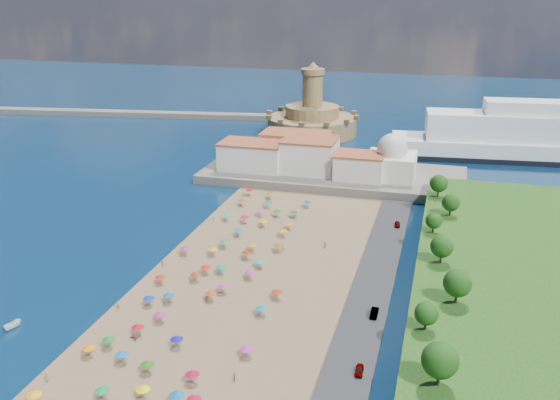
% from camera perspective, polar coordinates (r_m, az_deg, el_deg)
% --- Properties ---
extents(ground, '(700.00, 700.00, 0.00)m').
position_cam_1_polar(ground, '(154.83, -3.90, -5.62)').
color(ground, '#071938').
rests_on(ground, ground).
extents(terrace, '(90.00, 36.00, 3.00)m').
position_cam_1_polar(terrace, '(218.15, 4.86, 2.26)').
color(terrace, '#59544C').
rests_on(terrace, ground).
extents(jetty, '(18.00, 70.00, 2.40)m').
position_cam_1_polar(jetty, '(255.63, 1.47, 4.80)').
color(jetty, '#59544C').
rests_on(jetty, ground).
extents(breakwater, '(199.03, 34.77, 2.60)m').
position_cam_1_polar(breakwater, '(331.95, -13.37, 7.68)').
color(breakwater, '#59544C').
rests_on(breakwater, ground).
extents(waterfront_buildings, '(57.00, 29.00, 11.00)m').
position_cam_1_polar(waterfront_buildings, '(219.60, 1.59, 4.17)').
color(waterfront_buildings, silver).
rests_on(waterfront_buildings, terrace).
extents(domed_building, '(16.00, 16.00, 15.00)m').
position_cam_1_polar(domed_building, '(211.64, 10.16, 3.60)').
color(domed_building, silver).
rests_on(domed_building, terrace).
extents(fortress, '(40.00, 40.00, 32.40)m').
position_cam_1_polar(fortress, '(282.84, 2.95, 7.34)').
color(fortress, '#A68353').
rests_on(fortress, ground).
extents(beach_parasols, '(31.76, 116.20, 2.20)m').
position_cam_1_polar(beach_parasols, '(145.22, -5.78, -6.50)').
color(beach_parasols, gray).
rests_on(beach_parasols, beach).
extents(beachgoers, '(36.50, 100.33, 1.89)m').
position_cam_1_polar(beachgoers, '(155.97, -4.37, -4.98)').
color(beachgoers, tan).
rests_on(beachgoers, beach).
extents(parked_cars, '(1.79, 75.46, 1.36)m').
position_cam_1_polar(parked_cars, '(139.56, 9.14, -8.16)').
color(parked_cars, gray).
rests_on(parked_cars, promenade).
extents(hillside_trees, '(11.13, 111.44, 7.44)m').
position_cam_1_polar(hillside_trees, '(133.88, 14.51, -5.68)').
color(hillside_trees, '#382314').
rests_on(hillside_trees, hillside).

